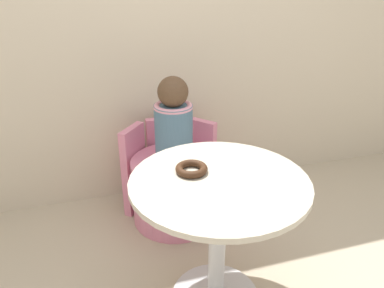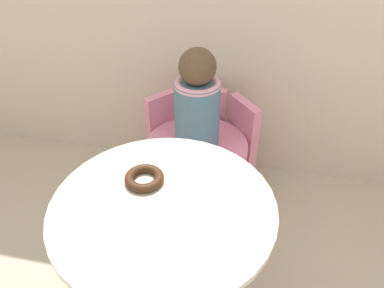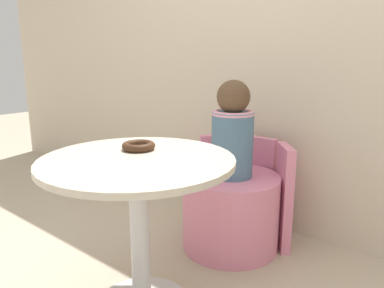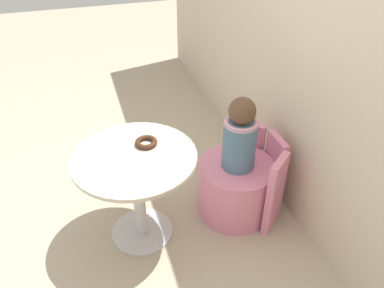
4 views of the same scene
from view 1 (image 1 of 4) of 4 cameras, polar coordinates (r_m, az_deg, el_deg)
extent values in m
cube|color=beige|center=(2.46, -4.74, 18.53)|extent=(6.00, 0.06, 2.40)
cylinder|color=silver|center=(1.77, 3.85, -14.97)|extent=(0.08, 0.08, 0.63)
cylinder|color=beige|center=(1.58, 4.19, -5.81)|extent=(0.77, 0.77, 0.02)
cylinder|color=pink|center=(2.39, -2.60, -6.99)|extent=(0.54, 0.54, 0.42)
cube|color=pink|center=(2.60, -4.25, -2.11)|extent=(0.23, 0.05, 0.59)
cube|color=pink|center=(2.56, 1.20, -2.48)|extent=(0.19, 0.21, 0.59)
cube|color=pink|center=(2.47, -8.81, -3.84)|extent=(0.19, 0.21, 0.59)
cylinder|color=slate|center=(2.21, -2.79, 1.57)|extent=(0.22, 0.22, 0.35)
torus|color=pink|center=(2.15, -2.88, 5.66)|extent=(0.23, 0.23, 0.04)
sphere|color=brown|center=(2.12, -2.93, 7.95)|extent=(0.18, 0.18, 0.18)
torus|color=#3D2314|center=(1.62, -0.08, -3.80)|extent=(0.14, 0.14, 0.03)
camera|label=2|loc=(0.89, 50.20, 23.95)|focal=35.00mm
camera|label=3|loc=(1.64, 58.47, -1.79)|focal=35.00mm
camera|label=4|loc=(2.62, 55.94, 27.88)|focal=35.00mm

